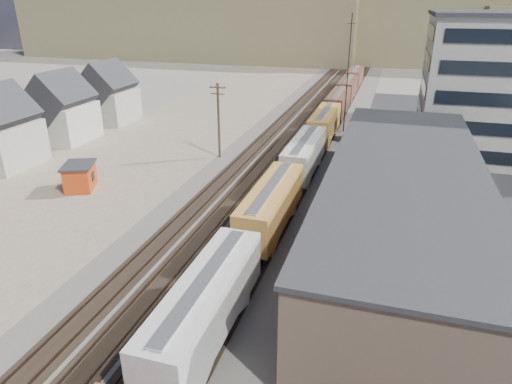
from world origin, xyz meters
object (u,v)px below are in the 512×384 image
(freight_train, at_px, (316,137))
(utility_pole_north, at_px, (219,119))
(parked_car_blue, at_px, (446,145))
(maintenance_shed, at_px, (80,176))

(freight_train, xyz_separation_m, utility_pole_north, (-12.30, -3.88, 2.50))
(freight_train, bearing_deg, parked_car_blue, 26.44)
(utility_pole_north, height_order, maintenance_shed, utility_pole_north)
(freight_train, height_order, utility_pole_north, utility_pole_north)
(freight_train, relative_size, maintenance_shed, 24.04)
(parked_car_blue, bearing_deg, maintenance_shed, -162.40)
(utility_pole_north, relative_size, maintenance_shed, 2.01)
(freight_train, bearing_deg, maintenance_shed, -140.88)
(freight_train, relative_size, parked_car_blue, 21.92)
(utility_pole_north, height_order, parked_car_blue, utility_pole_north)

